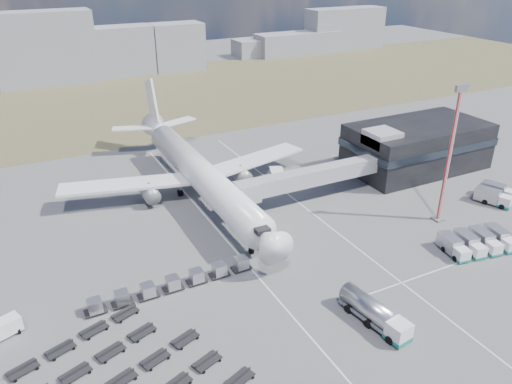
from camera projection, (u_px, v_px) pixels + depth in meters
name	position (u px, v px, depth m)	size (l,w,h in m)	color
ground	(279.00, 283.00, 72.40)	(420.00, 420.00, 0.00)	#565659
grass_strip	(112.00, 101.00, 160.71)	(420.00, 90.00, 0.01)	brown
lane_markings	(324.00, 256.00, 78.79)	(47.12, 110.00, 0.01)	silver
terminal	(416.00, 145.00, 108.82)	(30.40, 16.40, 11.00)	black
jet_bridge	(300.00, 179.00, 93.08)	(30.30, 3.80, 7.05)	#939399
airliner	(197.00, 171.00, 96.09)	(51.59, 64.53, 17.62)	white
skyline	(52.00, 52.00, 184.16)	(298.25, 26.88, 25.28)	gray
fuel_tanker	(375.00, 313.00, 63.88)	(4.09, 10.76, 3.39)	white
pushback_tug	(276.00, 246.00, 80.13)	(3.38, 1.90, 1.51)	white
utility_van	(3.00, 329.00, 61.91)	(4.32, 1.95, 2.30)	white
catering_truck	(278.00, 180.00, 101.14)	(5.01, 7.28, 3.09)	white
service_trucks_near	(477.00, 242.00, 80.06)	(12.01, 7.93, 2.48)	white
service_trucks_far	(496.00, 194.00, 95.59)	(7.61, 8.20, 2.66)	white
uld_row	(173.00, 283.00, 70.46)	(24.58, 2.23, 1.90)	black
floodlight_mast	(449.00, 156.00, 84.28)	(2.29, 1.88, 24.40)	red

